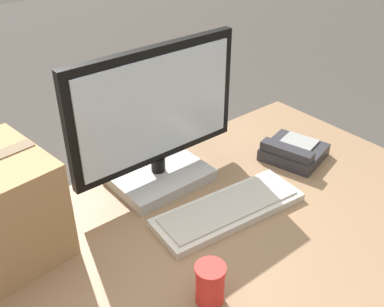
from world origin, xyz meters
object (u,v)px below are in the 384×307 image
at_px(monitor, 157,127).
at_px(paper_cup_right, 210,284).
at_px(desk_phone, 293,151).
at_px(keyboard, 229,209).

relative_size(monitor, paper_cup_right, 5.34).
distance_m(desk_phone, paper_cup_right, 0.68).
distance_m(monitor, desk_phone, 0.50).
xyz_separation_m(keyboard, desk_phone, (0.37, 0.07, 0.01)).
height_order(monitor, paper_cup_right, monitor).
height_order(desk_phone, paper_cup_right, paper_cup_right).
bearing_deg(monitor, desk_phone, -23.12).
relative_size(monitor, desk_phone, 2.47).
bearing_deg(monitor, keyboard, -76.74).
distance_m(keyboard, desk_phone, 0.38).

